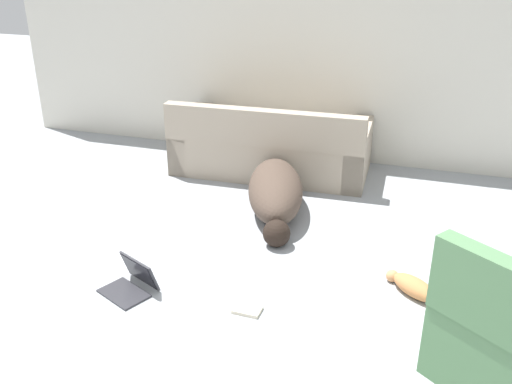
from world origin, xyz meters
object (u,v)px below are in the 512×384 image
(laptop_open, at_px, (133,280))
(dog, at_px, (275,192))
(cat, at_px, (413,286))
(book_cream, at_px, (247,310))
(side_chair, at_px, (492,336))
(couch, at_px, (271,148))

(laptop_open, bearing_deg, dog, 92.16)
(laptop_open, bearing_deg, cat, 40.95)
(book_cream, bearing_deg, laptop_open, 179.78)
(cat, bearing_deg, side_chair, 158.81)
(cat, xyz_separation_m, book_cream, (-1.05, -0.54, -0.05))
(side_chair, bearing_deg, couch, -17.23)
(dog, height_order, side_chair, side_chair)
(cat, height_order, side_chair, side_chair)
(dog, relative_size, cat, 3.50)
(laptop_open, bearing_deg, couch, 107.52)
(couch, bearing_deg, dog, 106.61)
(couch, xyz_separation_m, laptop_open, (-0.33, -2.43, -0.18))
(laptop_open, relative_size, side_chair, 0.49)
(book_cream, bearing_deg, couch, 102.37)
(dog, height_order, laptop_open, dog)
(dog, distance_m, side_chair, 2.42)
(laptop_open, distance_m, book_cream, 0.86)
(couch, relative_size, dog, 1.28)
(laptop_open, bearing_deg, book_cream, 24.92)
(couch, xyz_separation_m, side_chair, (2.02, -2.64, 0.05))
(book_cream, bearing_deg, side_chair, -8.14)
(couch, relative_size, cat, 4.50)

